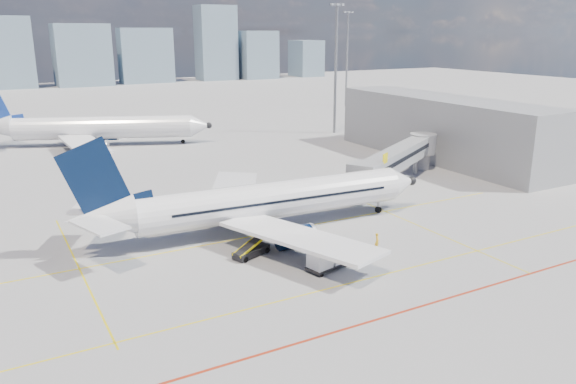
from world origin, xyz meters
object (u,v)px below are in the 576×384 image
main_aircraft (260,202)px  second_aircraft (93,128)px  belt_loader (252,250)px  ramp_worker (377,242)px  baggage_tug (325,249)px  cargo_dolly (328,256)px

main_aircraft → second_aircraft: 56.38m
main_aircraft → belt_loader: main_aircraft is taller
main_aircraft → ramp_worker: (7.47, -10.00, -2.37)m
ramp_worker → belt_loader: bearing=94.1°
belt_loader → ramp_worker: 11.94m
baggage_tug → belt_loader: 6.77m
belt_loader → ramp_worker: size_ratio=3.24×
second_aircraft → ramp_worker: second_aircraft is taller
ramp_worker → cargo_dolly: bearing=129.4°
main_aircraft → ramp_worker: main_aircraft is taller
main_aircraft → cargo_dolly: bearing=-82.0°
belt_loader → baggage_tug: bearing=-51.7°
ramp_worker → second_aircraft: bearing=38.1°
cargo_dolly → belt_loader: 7.54m
cargo_dolly → ramp_worker: cargo_dolly is taller
ramp_worker → baggage_tug: bearing=103.9°
baggage_tug → second_aircraft: bearing=109.6°
second_aircraft → belt_loader: (2.67, -61.52, -2.64)m
cargo_dolly → ramp_worker: bearing=-0.4°
second_aircraft → belt_loader: bearing=-65.7°
baggage_tug → belt_loader: size_ratio=0.42×
second_aircraft → belt_loader: size_ratio=7.33×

